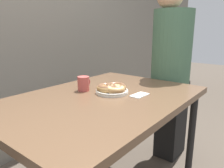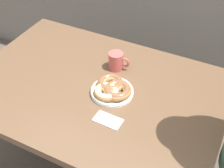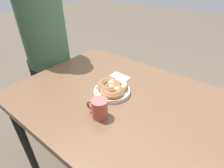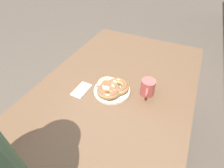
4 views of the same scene
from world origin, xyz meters
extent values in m
cube|color=brown|center=(0.00, 0.12, 0.75)|extent=(1.27, 0.88, 0.04)
cylinder|color=black|center=(-0.57, 0.50, 0.36)|extent=(0.05, 0.05, 0.73)
cylinder|color=black|center=(0.57, 0.50, 0.36)|extent=(0.05, 0.05, 0.73)
cylinder|color=silver|center=(0.10, 0.12, 0.78)|extent=(0.21, 0.21, 0.01)
torus|color=silver|center=(0.10, 0.12, 0.79)|extent=(0.21, 0.21, 0.01)
torus|color=#9E7042|center=(0.13, 0.11, 0.80)|extent=(0.18, 0.18, 0.04)
torus|color=brown|center=(0.13, 0.11, 0.81)|extent=(0.17, 0.17, 0.03)
torus|color=#B2844C|center=(0.08, 0.14, 0.80)|extent=(0.14, 0.14, 0.04)
torus|color=brown|center=(0.08, 0.14, 0.81)|extent=(0.13, 0.13, 0.03)
torus|color=#9E7042|center=(0.09, 0.08, 0.80)|extent=(0.17, 0.17, 0.04)
torus|color=#E0D17F|center=(0.09, 0.08, 0.81)|extent=(0.16, 0.16, 0.03)
cylinder|color=#B74C47|center=(0.03, 0.30, 0.82)|extent=(0.08, 0.08, 0.10)
cylinder|color=#382114|center=(0.03, 0.30, 0.86)|extent=(0.06, 0.06, 0.00)
torus|color=#B74C47|center=(0.07, 0.31, 0.82)|extent=(0.06, 0.02, 0.06)
cube|color=white|center=(0.16, -0.05, 0.77)|extent=(0.13, 0.07, 0.01)
camera|label=1|loc=(-0.95, -0.71, 1.16)|focal=35.00mm
camera|label=2|loc=(0.59, -0.87, 1.79)|focal=50.00mm
camera|label=3|loc=(-0.40, 0.75, 1.36)|focal=28.00mm
camera|label=4|loc=(0.75, 0.42, 1.47)|focal=28.00mm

